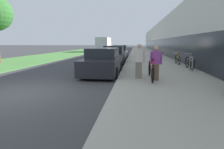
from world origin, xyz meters
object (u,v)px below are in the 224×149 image
(cruiser_bike_middle, at_px, (177,59))
(person_bystander, at_px, (139,61))
(tandem_bicycle, at_px, (151,70))
(moving_truck, at_px, (104,45))
(parked_sedan_curbside, at_px, (103,62))
(person_rider, at_px, (156,63))
(bike_rack_hoop, at_px, (191,63))
(cruiser_bike_nearest, at_px, (190,63))
(vintage_roadster_curbside, at_px, (114,55))
(parked_sedan_far, at_px, (120,52))

(cruiser_bike_middle, bearing_deg, person_bystander, -117.73)
(tandem_bicycle, height_order, person_bystander, person_bystander)
(moving_truck, bearing_deg, parked_sedan_curbside, -79.96)
(person_rider, bearing_deg, person_bystander, 152.99)
(person_bystander, xyz_separation_m, cruiser_bike_middle, (3.10, 5.89, -0.44))
(tandem_bicycle, relative_size, person_bystander, 1.51)
(bike_rack_hoop, relative_size, parked_sedan_curbside, 0.18)
(parked_sedan_curbside, bearing_deg, cruiser_bike_nearest, 16.47)
(parked_sedan_curbside, height_order, vintage_roadster_curbside, vintage_roadster_curbside)
(person_rider, xyz_separation_m, parked_sedan_curbside, (-2.75, 2.16, -0.22))
(parked_sedan_curbside, xyz_separation_m, moving_truck, (-4.35, 24.58, 0.71))
(cruiser_bike_middle, xyz_separation_m, vintage_roadster_curbside, (-5.11, 1.13, 0.18))
(person_bystander, height_order, cruiser_bike_middle, person_bystander)
(person_bystander, height_order, bike_rack_hoop, person_bystander)
(person_bystander, bearing_deg, cruiser_bike_middle, 62.27)
(person_rider, xyz_separation_m, moving_truck, (-7.10, 26.74, 0.49))
(parked_sedan_curbside, bearing_deg, tandem_bicycle, -35.87)
(person_rider, distance_m, bike_rack_hoop, 3.67)
(parked_sedan_far, xyz_separation_m, moving_truck, (-4.32, 13.38, 0.73))
(person_bystander, distance_m, parked_sedan_curbside, 2.70)
(cruiser_bike_middle, relative_size, moving_truck, 0.26)
(cruiser_bike_nearest, relative_size, cruiser_bike_middle, 1.09)
(vintage_roadster_curbside, relative_size, parked_sedan_far, 0.93)
(tandem_bicycle, bearing_deg, cruiser_bike_middle, 67.08)
(cruiser_bike_nearest, height_order, cruiser_bike_middle, cruiser_bike_nearest)
(person_bystander, distance_m, parked_sedan_far, 13.14)
(person_bystander, distance_m, cruiser_bike_nearest, 4.68)
(bike_rack_hoop, bearing_deg, cruiser_bike_nearest, 78.45)
(bike_rack_hoop, bearing_deg, tandem_bicycle, -134.74)
(vintage_roadster_curbside, bearing_deg, person_rider, -69.61)
(vintage_roadster_curbside, bearing_deg, tandem_bicycle, -70.03)
(cruiser_bike_middle, bearing_deg, parked_sedan_far, 125.97)
(vintage_roadster_curbside, bearing_deg, moving_truck, 102.67)
(cruiser_bike_middle, height_order, parked_sedan_far, parked_sedan_far)
(cruiser_bike_nearest, bearing_deg, person_bystander, -134.29)
(parked_sedan_far, bearing_deg, vintage_roadster_curbside, -89.71)
(tandem_bicycle, distance_m, person_bystander, 0.70)
(person_rider, bearing_deg, parked_sedan_far, 101.77)
(person_rider, relative_size, moving_truck, 0.23)
(person_bystander, bearing_deg, vintage_roadster_curbside, 106.00)
(parked_sedan_curbside, height_order, moving_truck, moving_truck)
(cruiser_bike_nearest, bearing_deg, vintage_roadster_curbside, 145.03)
(tandem_bicycle, relative_size, parked_sedan_curbside, 0.52)
(moving_truck, bearing_deg, vintage_roadster_curbside, -77.33)
(bike_rack_hoop, distance_m, moving_truck, 25.73)
(parked_sedan_curbside, height_order, parked_sedan_far, parked_sedan_far)
(bike_rack_hoop, distance_m, parked_sedan_curbside, 5.13)
(parked_sedan_curbside, relative_size, moving_truck, 0.70)
(person_rider, height_order, vintage_roadster_curbside, person_rider)
(person_rider, height_order, cruiser_bike_middle, person_rider)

